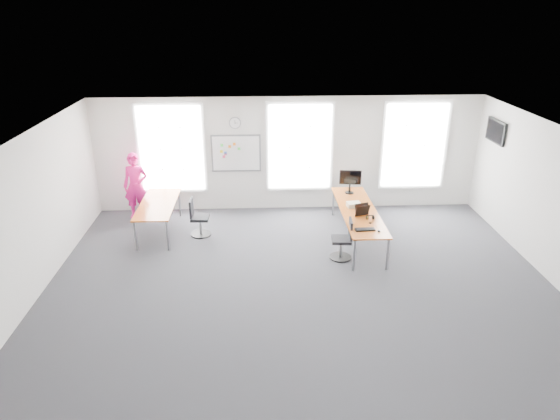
{
  "coord_description": "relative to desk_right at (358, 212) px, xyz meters",
  "views": [
    {
      "loc": [
        -0.8,
        -8.53,
        5.18
      ],
      "look_at": [
        -0.34,
        1.2,
        1.1
      ],
      "focal_mm": 32.0,
      "sensor_mm": 36.0,
      "label": 1
    }
  ],
  "objects": [
    {
      "name": "headphones",
      "position": [
        0.15,
        -0.55,
        0.1
      ],
      "size": [
        0.17,
        0.09,
        0.1
      ],
      "rotation": [
        0.0,
        0.0,
        0.28
      ],
      "color": "black",
      "rests_on": "desk_right"
    },
    {
      "name": "window_mid",
      "position": [
        -1.2,
        2.0,
        1.0
      ],
      "size": [
        1.6,
        0.06,
        2.2
      ],
      "primitive_type": "cube",
      "color": "silver",
      "rests_on": "wall_back"
    },
    {
      "name": "whiteboard",
      "position": [
        -2.85,
        2.0,
        0.85
      ],
      "size": [
        1.2,
        0.03,
        0.9
      ],
      "primitive_type": "cube",
      "color": "white",
      "rests_on": "wall_back"
    },
    {
      "name": "chair_right",
      "position": [
        -0.47,
        -0.91,
        -0.3
      ],
      "size": [
        0.48,
        0.48,
        0.91
      ],
      "rotation": [
        0.0,
        0.0,
        -1.65
      ],
      "color": "black",
      "rests_on": "ground"
    },
    {
      "name": "window_left",
      "position": [
        -4.5,
        2.0,
        1.0
      ],
      "size": [
        1.6,
        0.06,
        2.2
      ],
      "primitive_type": "cube",
      "color": "silver",
      "rests_on": "wall_back"
    },
    {
      "name": "laptop_sleeve",
      "position": [
        0.01,
        -0.33,
        0.18
      ],
      "size": [
        0.35,
        0.28,
        0.27
      ],
      "rotation": [
        0.0,
        0.0,
        0.32
      ],
      "color": "black",
      "rests_on": "desk_right"
    },
    {
      "name": "desk_left",
      "position": [
        -4.69,
        0.6,
        -0.01
      ],
      "size": [
        0.82,
        2.06,
        0.75
      ],
      "color": "#B75B29",
      "rests_on": "ground"
    },
    {
      "name": "keyboard",
      "position": [
        -0.07,
        -1.09,
        0.06
      ],
      "size": [
        0.44,
        0.19,
        0.02
      ],
      "primitive_type": "cube",
      "rotation": [
        0.0,
        0.0,
        0.1
      ],
      "color": "black",
      "rests_on": "desk_right"
    },
    {
      "name": "desk_right",
      "position": [
        0.0,
        0.0,
        0.0
      ],
      "size": [
        0.82,
        3.07,
        0.75
      ],
      "color": "#B75B29",
      "rests_on": "ground"
    },
    {
      "name": "lens_cap",
      "position": [
        0.11,
        -0.76,
        0.05
      ],
      "size": [
        0.07,
        0.07,
        0.01
      ],
      "primitive_type": "cylinder",
      "rotation": [
        0.0,
        0.0,
        -0.19
      ],
      "color": "black",
      "rests_on": "desk_right"
    },
    {
      "name": "chair_left",
      "position": [
        -3.75,
        0.42,
        -0.3
      ],
      "size": [
        0.49,
        0.49,
        0.91
      ],
      "rotation": [
        0.0,
        0.0,
        1.54
      ],
      "color": "black",
      "rests_on": "ground"
    },
    {
      "name": "mouse",
      "position": [
        0.2,
        -1.19,
        0.07
      ],
      "size": [
        0.07,
        0.1,
        0.04
      ],
      "primitive_type": "ellipsoid",
      "rotation": [
        0.0,
        0.0,
        -0.06
      ],
      "color": "black",
      "rests_on": "desk_right"
    },
    {
      "name": "tv",
      "position": [
        3.45,
        1.03,
        1.6
      ],
      "size": [
        0.06,
        0.9,
        0.55
      ],
      "primitive_type": "cube",
      "color": "black",
      "rests_on": "wall_right"
    },
    {
      "name": "wall_clock",
      "position": [
        -2.85,
        2.0,
        1.65
      ],
      "size": [
        0.3,
        0.04,
        0.3
      ],
      "primitive_type": "cylinder",
      "rotation": [
        1.57,
        0.0,
        0.0
      ],
      "color": "gray",
      "rests_on": "wall_back"
    },
    {
      "name": "wall_front",
      "position": [
        -1.5,
        -5.97,
        0.8
      ],
      "size": [
        10.0,
        0.0,
        10.0
      ],
      "primitive_type": "plane",
      "rotation": [
        -1.57,
        0.0,
        0.0
      ],
      "color": "silver",
      "rests_on": "ground"
    },
    {
      "name": "wall_left",
      "position": [
        -6.5,
        -1.97,
        0.8
      ],
      "size": [
        0.0,
        10.0,
        10.0
      ],
      "primitive_type": "plane",
      "rotation": [
        1.57,
        0.0,
        1.57
      ],
      "color": "silver",
      "rests_on": "ground"
    },
    {
      "name": "person",
      "position": [
        -5.4,
        1.55,
        0.16
      ],
      "size": [
        0.64,
        0.43,
        1.71
      ],
      "primitive_type": "imported",
      "rotation": [
        0.0,
        0.0,
        -0.04
      ],
      "color": "#DA1774",
      "rests_on": "ground"
    },
    {
      "name": "wall_back",
      "position": [
        -1.5,
        2.03,
        0.8
      ],
      "size": [
        10.0,
        0.0,
        10.0
      ],
      "primitive_type": "plane",
      "rotation": [
        1.57,
        0.0,
        0.0
      ],
      "color": "silver",
      "rests_on": "ground"
    },
    {
      "name": "ceiling",
      "position": [
        -1.5,
        -1.97,
        2.3
      ],
      "size": [
        10.0,
        10.0,
        0.0
      ],
      "primitive_type": "plane",
      "rotation": [
        3.14,
        0.0,
        0.0
      ],
      "color": "silver",
      "rests_on": "ground"
    },
    {
      "name": "window_right",
      "position": [
        1.8,
        2.0,
        1.0
      ],
      "size": [
        1.6,
        0.06,
        2.2
      ],
      "primitive_type": "cube",
      "color": "silver",
      "rests_on": "wall_back"
    },
    {
      "name": "paper_stack",
      "position": [
        -0.07,
        0.2,
        0.1
      ],
      "size": [
        0.34,
        0.28,
        0.11
      ],
      "primitive_type": "cube",
      "rotation": [
        0.0,
        0.0,
        0.15
      ],
      "color": "beige",
      "rests_on": "desk_right"
    },
    {
      "name": "monitor",
      "position": [
        -0.01,
        1.09,
        0.41
      ],
      "size": [
        0.54,
        0.22,
        0.6
      ],
      "rotation": [
        0.0,
        0.0,
        -0.14
      ],
      "color": "black",
      "rests_on": "desk_right"
    },
    {
      "name": "floor",
      "position": [
        -1.5,
        -1.97,
        -0.7
      ],
      "size": [
        10.0,
        10.0,
        0.0
      ],
      "primitive_type": "plane",
      "color": "#2B2B31",
      "rests_on": "ground"
    }
  ]
}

